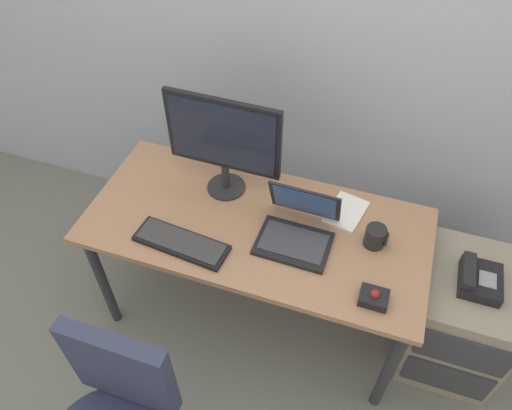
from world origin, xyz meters
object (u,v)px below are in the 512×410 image
object	(u,v)px
trackball_mouse	(374,297)
file_cabinet	(457,317)
desk_phone	(479,279)
paper_notepad	(346,211)
keyboard	(181,243)
laptop	(298,228)
monitor_main	(223,140)
coffee_mug	(376,237)

from	to	relation	value
trackball_mouse	file_cabinet	bearing A→B (deg)	37.75
desk_phone	file_cabinet	bearing A→B (deg)	63.22
desk_phone	paper_notepad	world-z (taller)	paper_notepad
file_cabinet	keyboard	distance (m)	1.35
laptop	trackball_mouse	size ratio (longest dim) A/B	2.87
desk_phone	keyboard	distance (m)	1.27
trackball_mouse	keyboard	bearing A→B (deg)	179.14
file_cabinet	laptop	bearing A→B (deg)	-172.14
trackball_mouse	paper_notepad	world-z (taller)	trackball_mouse
monitor_main	file_cabinet	bearing A→B (deg)	-3.21
file_cabinet	monitor_main	world-z (taller)	monitor_main
file_cabinet	monitor_main	xyz separation A→B (m)	(-1.18, 0.07, 0.72)
laptop	trackball_mouse	xyz separation A→B (m)	(0.37, -0.22, -0.03)
paper_notepad	trackball_mouse	bearing A→B (deg)	-65.55
desk_phone	laptop	distance (m)	0.80
coffee_mug	paper_notepad	xyz separation A→B (m)	(-0.15, 0.14, -0.04)
keyboard	trackball_mouse	distance (m)	0.82
monitor_main	keyboard	world-z (taller)	monitor_main
monitor_main	paper_notepad	size ratio (longest dim) A/B	2.50
monitor_main	laptop	xyz separation A→B (m)	(0.40, -0.17, -0.24)
desk_phone	laptop	size ratio (longest dim) A/B	0.63
coffee_mug	paper_notepad	bearing A→B (deg)	136.42
file_cabinet	monitor_main	size ratio (longest dim) A/B	1.15
paper_notepad	monitor_main	bearing A→B (deg)	-177.07
file_cabinet	desk_phone	bearing A→B (deg)	-116.78
trackball_mouse	desk_phone	bearing A→B (deg)	36.87
keyboard	coffee_mug	distance (m)	0.82
trackball_mouse	coffee_mug	world-z (taller)	coffee_mug
monitor_main	laptop	bearing A→B (deg)	-23.82
monitor_main	paper_notepad	bearing A→B (deg)	2.93
file_cabinet	laptop	world-z (taller)	laptop
desk_phone	trackball_mouse	distance (m)	0.53
monitor_main	desk_phone	bearing A→B (deg)	-4.03
file_cabinet	coffee_mug	world-z (taller)	coffee_mug
paper_notepad	coffee_mug	bearing A→B (deg)	-43.58
laptop	trackball_mouse	world-z (taller)	laptop
desk_phone	keyboard	world-z (taller)	keyboard
desk_phone	monitor_main	size ratio (longest dim) A/B	0.38
paper_notepad	desk_phone	bearing A→B (deg)	-10.49
keyboard	laptop	size ratio (longest dim) A/B	1.33
keyboard	monitor_main	bearing A→B (deg)	81.61
keyboard	trackball_mouse	size ratio (longest dim) A/B	3.83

